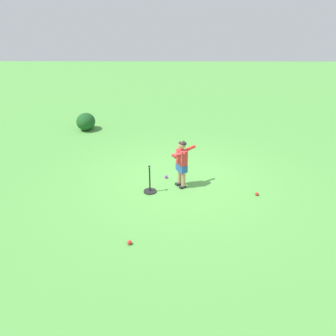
{
  "coord_description": "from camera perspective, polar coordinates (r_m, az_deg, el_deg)",
  "views": [
    {
      "loc": [
        -6.96,
        0.22,
        3.61
      ],
      "look_at": [
        -0.26,
        0.29,
        0.45
      ],
      "focal_mm": 36.01,
      "sensor_mm": 36.0,
      "label": 1
    }
  ],
  "objects": [
    {
      "name": "play_ball_near_batter",
      "position": [
        7.95,
        -0.33,
        -1.46
      ],
      "size": [
        0.08,
        0.08,
        0.08
      ],
      "primitive_type": "sphere",
      "color": "purple",
      "rests_on": "ground"
    },
    {
      "name": "play_ball_center_lawn",
      "position": [
        5.87,
        -6.55,
        -12.41
      ],
      "size": [
        0.08,
        0.08,
        0.08
      ],
      "primitive_type": "sphere",
      "color": "red",
      "rests_on": "ground"
    },
    {
      "name": "child_batter",
      "position": [
        7.33,
        2.36,
        1.42
      ],
      "size": [
        0.44,
        0.54,
        1.08
      ],
      "color": "#232328",
      "rests_on": "ground"
    },
    {
      "name": "play_ball_midfield",
      "position": [
        7.47,
        14.81,
        -4.25
      ],
      "size": [
        0.08,
        0.08,
        0.08
      ],
      "primitive_type": "sphere",
      "color": "red",
      "rests_on": "ground"
    },
    {
      "name": "batting_tee",
      "position": [
        7.33,
        -3.08,
        -3.35
      ],
      "size": [
        0.28,
        0.28,
        0.62
      ],
      "color": "black",
      "rests_on": "ground"
    },
    {
      "name": "ground_plane",
      "position": [
        7.84,
        2.15,
        -2.17
      ],
      "size": [
        40.0,
        40.0,
        0.0
      ],
      "primitive_type": "plane",
      "color": "#519942"
    },
    {
      "name": "shrub_left_background",
      "position": [
        11.47,
        -13.74,
        7.63
      ],
      "size": [
        0.72,
        0.6,
        0.56
      ],
      "primitive_type": "ellipsoid",
      "color": "#194C1E",
      "rests_on": "ground"
    }
  ]
}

